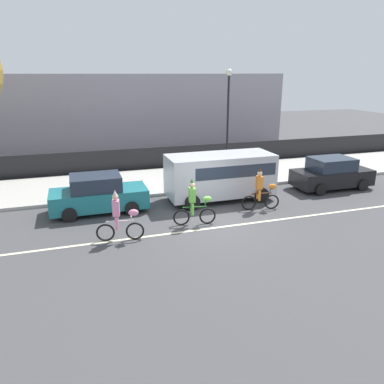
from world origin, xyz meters
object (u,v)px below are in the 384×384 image
parked_car_black (332,174)px  parked_car_teal (98,194)px  parade_cyclist_pink (120,219)px  parked_van_silver (221,173)px  street_lamp_post (228,107)px  parade_cyclist_lime (195,205)px  parade_cyclist_orange (261,191)px

parked_car_black → parked_car_teal: size_ratio=1.00×
parade_cyclist_pink → parked_van_silver: parked_van_silver is taller
street_lamp_post → parked_car_teal: bearing=-152.7°
parade_cyclist_lime → parade_cyclist_orange: 3.40m
parked_van_silver → street_lamp_post: size_ratio=0.85×
parade_cyclist_orange → parked_car_black: parade_cyclist_orange is taller
parade_cyclist_orange → parked_van_silver: size_ratio=0.38×
parade_cyclist_pink → parked_car_black: (11.34, 3.13, -0.06)m
parade_cyclist_orange → street_lamp_post: bearing=82.1°
parade_cyclist_pink → street_lamp_post: size_ratio=0.33×
parked_car_black → parked_car_teal: 11.85m
parked_van_silver → parked_car_teal: 5.72m
parade_cyclist_lime → parked_car_teal: parade_cyclist_lime is taller
parked_van_silver → parked_car_black: size_ratio=1.22×
parade_cyclist_lime → parked_van_silver: 3.45m
parade_cyclist_pink → street_lamp_post: street_lamp_post is taller
parade_cyclist_orange → parked_car_teal: (-6.83, 1.93, -0.06)m
parked_car_black → street_lamp_post: bearing=135.6°
parked_car_black → street_lamp_post: 6.69m
parade_cyclist_lime → parked_van_silver: bearing=50.4°
parade_cyclist_pink → parade_cyclist_lime: (3.01, 0.59, 0.00)m
parked_car_black → parked_car_teal: same height
parade_cyclist_lime → street_lamp_post: bearing=58.1°
parked_van_silver → parked_car_black: (6.15, -0.10, -0.50)m
parade_cyclist_pink → parked_van_silver: size_ratio=0.38×
parked_car_teal → street_lamp_post: street_lamp_post is taller
parade_cyclist_lime → parade_cyclist_orange: (3.31, 0.76, 0.00)m
street_lamp_post → parade_cyclist_orange: bearing=-97.9°
parade_cyclist_pink → parked_van_silver: bearing=31.9°
parade_cyclist_pink → parked_car_teal: 3.33m
parade_cyclist_orange → street_lamp_post: 6.72m
parade_cyclist_lime → parked_car_teal: size_ratio=0.47×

